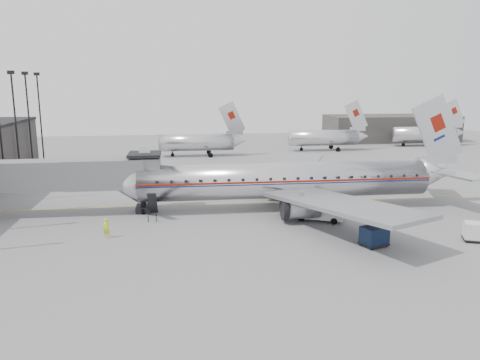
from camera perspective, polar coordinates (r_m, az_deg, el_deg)
The scene contains 12 objects.
ground at distance 48.29m, azimuth -0.81°, elevation -4.63°, with size 160.00×160.00×0.00m, color slate.
hangar at distance 117.89m, azimuth 17.85°, elevation 6.05°, with size 30.00×12.00×6.00m, color #33312F.
apron_line at distance 54.42m, azimuth 1.57°, elevation -2.74°, with size 0.15×60.00×0.01m, color gold.
jet_bridge at distance 51.78m, azimuth -19.97°, elevation 0.53°, with size 21.00×6.20×7.10m.
distant_aircraft_near at distance 88.75m, azimuth -5.22°, elevation 4.68°, with size 16.39×3.20×10.26m.
distant_aircraft_mid at distance 97.28m, azimuth 10.22°, elevation 5.17°, with size 16.39×3.20×10.26m.
distant_aircraft_far at distance 110.53m, azimuth 21.56°, elevation 5.31°, with size 16.39×3.20×10.26m.
airliner at distance 51.59m, azimuth 6.29°, elevation -0.03°, with size 39.56×36.68×12.52m.
service_van at distance 47.80m, azimuth 9.56°, elevation -3.39°, with size 5.49×3.93×2.42m.
baggage_cart_navy at distance 41.54m, azimuth 16.05°, elevation -6.56°, with size 2.60×2.28×1.71m.
baggage_cart_white at distance 46.06m, azimuth 26.88°, elevation -5.62°, with size 2.57×2.30×1.66m.
ramp_worker at distance 43.71m, azimuth -15.95°, elevation -5.65°, with size 0.65×0.43×1.80m, color #C5E11A.
Camera 1 is at (-5.48, -45.99, 13.67)m, focal length 35.00 mm.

